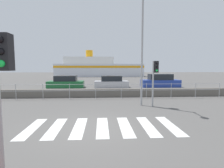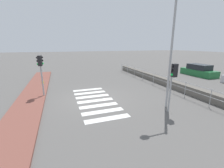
# 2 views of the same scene
# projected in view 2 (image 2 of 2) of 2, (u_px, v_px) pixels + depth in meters

# --- Properties ---
(ground_plane) EXTENTS (160.00, 160.00, 0.00)m
(ground_plane) POSITION_uv_depth(u_px,v_px,m) (94.00, 98.00, 10.48)
(ground_plane) COLOR #565451
(sidewalk_brick) EXTENTS (24.00, 1.80, 0.12)m
(sidewalk_brick) POSITION_uv_depth(u_px,v_px,m) (28.00, 105.00, 9.13)
(sidewalk_brick) COLOR brown
(sidewalk_brick) RESTS_ON ground_plane
(crosswalk) EXTENTS (5.85, 2.40, 0.01)m
(crosswalk) POSITION_uv_depth(u_px,v_px,m) (95.00, 101.00, 10.06)
(crosswalk) COLOR silver
(crosswalk) RESTS_ON ground_plane
(seawall) EXTENTS (21.23, 0.55, 0.63)m
(seawall) POSITION_uv_depth(u_px,v_px,m) (175.00, 85.00, 12.69)
(seawall) COLOR #605B54
(seawall) RESTS_ON ground_plane
(harbor_fence) EXTENTS (19.14, 0.04, 1.14)m
(harbor_fence) POSITION_uv_depth(u_px,v_px,m) (167.00, 81.00, 12.29)
(harbor_fence) COLOR #9EA0A3
(harbor_fence) RESTS_ON ground_plane
(traffic_light_near) EXTENTS (0.58, 0.41, 2.94)m
(traffic_light_near) POSITION_uv_depth(u_px,v_px,m) (40.00, 65.00, 10.22)
(traffic_light_near) COLOR #9EA0A3
(traffic_light_near) RESTS_ON ground_plane
(traffic_light_far) EXTENTS (0.34, 0.32, 2.70)m
(traffic_light_far) POSITION_uv_depth(u_px,v_px,m) (173.00, 77.00, 7.82)
(traffic_light_far) COLOR #9EA0A3
(traffic_light_far) RESTS_ON ground_plane
(streetlamp) EXTENTS (0.32, 1.31, 6.50)m
(streetlamp) POSITION_uv_depth(u_px,v_px,m) (169.00, 38.00, 8.00)
(streetlamp) COLOR #9EA0A3
(streetlamp) RESTS_ON ground_plane
(parked_car_green) EXTENTS (4.10, 1.74, 1.38)m
(parked_car_green) POSITION_uv_depth(u_px,v_px,m) (199.00, 71.00, 18.19)
(parked_car_green) COLOR #1E6633
(parked_car_green) RESTS_ON ground_plane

